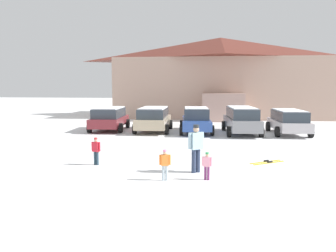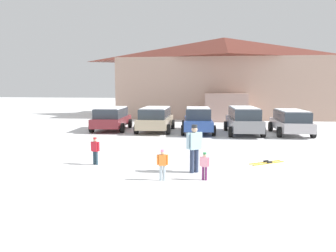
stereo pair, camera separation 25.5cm
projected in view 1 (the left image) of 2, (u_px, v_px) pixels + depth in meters
The scene contains 12 objects.
ground at pixel (137, 214), 7.62m from camera, with size 160.00×160.00×0.00m, color white.
ski_lodge at pixel (220, 77), 33.67m from camera, with size 21.00×12.44×7.96m.
parked_maroon_van at pixel (109, 118), 22.42m from camera, with size 2.51×4.45×1.58m.
parked_beige_suv at pixel (154, 118), 21.84m from camera, with size 2.39×4.64×1.61m.
parked_blue_hatchback at pixel (196, 120), 21.32m from camera, with size 2.42×4.89×1.65m.
parked_grey_wagon at pixel (241, 119), 20.71m from camera, with size 2.38×4.88×1.71m.
parked_silver_wagon at pixel (288, 121), 20.50m from camera, with size 2.26×4.42×1.54m.
skier_adult_in_blue_parka at pixel (196, 146), 11.26m from camera, with size 0.52×0.43×1.67m.
skier_child_in_pink_snowsuit at pixel (207, 164), 10.38m from camera, with size 0.32×0.18×0.89m.
skier_child_in_red_jacket at pixel (96, 150), 12.39m from camera, with size 0.38×0.21×1.05m.
skier_child_in_orange_jacket at pixel (165, 163), 10.32m from camera, with size 0.36×0.18×0.99m.
pair_of_skis at pixel (267, 162), 12.82m from camera, with size 1.42×1.08×0.08m.
Camera 1 is at (1.70, -7.16, 2.94)m, focal length 35.00 mm.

